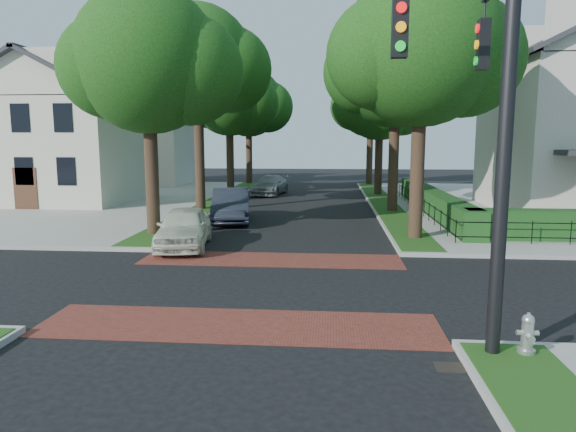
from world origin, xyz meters
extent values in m
plane|color=black|center=(0.00, 0.00, 0.00)|extent=(120.00, 120.00, 0.00)
cube|color=gray|center=(-19.50, 19.00, 0.07)|extent=(30.00, 30.00, 0.15)
cube|color=maroon|center=(0.00, 3.20, 0.01)|extent=(9.00, 2.20, 0.01)
cube|color=maroon|center=(0.00, -3.20, 0.01)|extent=(9.00, 2.20, 0.01)
cube|color=black|center=(4.30, -5.00, 0.01)|extent=(0.65, 0.45, 0.01)
cube|color=#154313|center=(5.40, 19.10, 0.16)|extent=(1.60, 29.80, 0.02)
cube|color=#154313|center=(-5.40, 19.10, 0.16)|extent=(1.60, 29.80, 0.02)
cylinder|color=black|center=(5.50, 7.00, 3.83)|extent=(0.56, 0.56, 7.35)
sphere|color=#11340E|center=(5.50, 7.00, 7.71)|extent=(6.20, 6.20, 6.20)
sphere|color=#11340E|center=(7.21, 7.30, 7.31)|extent=(4.65, 4.65, 4.65)
sphere|color=#11340E|center=(3.95, 6.80, 7.41)|extent=(4.34, 4.34, 4.34)
sphere|color=#11340E|center=(5.60, 8.55, 8.21)|extent=(4.03, 4.03, 4.03)
cylinder|color=black|center=(5.50, 15.00, 4.00)|extent=(0.56, 0.56, 7.70)
sphere|color=#11340E|center=(5.50, 15.00, 8.07)|extent=(6.60, 6.60, 6.60)
sphere|color=#11340E|center=(7.31, 15.30, 7.67)|extent=(4.95, 4.95, 4.95)
sphere|color=#11340E|center=(3.85, 14.80, 7.77)|extent=(4.62, 4.62, 4.62)
sphere|color=#11340E|center=(5.60, 16.65, 8.57)|extent=(4.29, 4.29, 4.29)
cylinder|color=black|center=(5.50, 24.00, 3.47)|extent=(0.56, 0.56, 6.65)
sphere|color=#11340E|center=(5.50, 24.00, 6.99)|extent=(5.80, 5.80, 5.80)
sphere|color=#11340E|center=(7.09, 24.30, 6.59)|extent=(4.35, 4.35, 4.35)
sphere|color=#11340E|center=(4.05, 23.80, 6.69)|extent=(4.06, 4.06, 4.06)
sphere|color=#11340E|center=(5.60, 25.45, 7.49)|extent=(3.77, 3.77, 3.77)
cylinder|color=black|center=(5.50, 33.00, 3.65)|extent=(0.56, 0.56, 7.00)
sphere|color=#11340E|center=(5.50, 33.00, 7.35)|extent=(6.00, 6.00, 6.00)
sphere|color=#11340E|center=(7.15, 33.30, 6.95)|extent=(4.50, 4.50, 4.50)
sphere|color=#11340E|center=(4.00, 32.80, 7.05)|extent=(4.20, 4.20, 4.20)
sphere|color=#11340E|center=(5.60, 34.50, 7.85)|extent=(3.90, 3.90, 3.90)
cylinder|color=black|center=(-5.50, 7.00, 3.65)|extent=(0.56, 0.56, 7.00)
sphere|color=#11340E|center=(-5.50, 7.00, 7.35)|extent=(6.00, 6.00, 6.00)
sphere|color=#11340E|center=(-3.85, 7.30, 6.95)|extent=(4.50, 4.50, 4.50)
sphere|color=#11340E|center=(-7.00, 6.80, 7.05)|extent=(4.20, 4.20, 4.20)
sphere|color=#11340E|center=(-5.40, 8.50, 7.85)|extent=(3.90, 3.90, 3.90)
cylinder|color=black|center=(-5.50, 15.00, 4.17)|extent=(0.56, 0.56, 8.05)
sphere|color=#11340E|center=(-5.50, 15.00, 8.43)|extent=(6.40, 6.40, 6.40)
sphere|color=#11340E|center=(-3.74, 15.30, 8.03)|extent=(4.80, 4.80, 4.80)
sphere|color=#11340E|center=(-7.10, 14.80, 8.13)|extent=(4.48, 4.48, 4.48)
sphere|color=#11340E|center=(-5.40, 16.60, 8.93)|extent=(4.16, 4.16, 4.16)
cylinder|color=black|center=(-5.50, 24.00, 3.58)|extent=(0.56, 0.56, 6.86)
sphere|color=#11340E|center=(-5.50, 24.00, 7.21)|extent=(5.60, 5.60, 5.60)
sphere|color=#11340E|center=(-3.96, 24.30, 6.81)|extent=(4.20, 4.20, 4.20)
sphere|color=#11340E|center=(-6.90, 23.80, 6.91)|extent=(3.92, 3.92, 3.92)
sphere|color=#11340E|center=(-5.40, 25.40, 7.71)|extent=(3.64, 3.64, 3.64)
cylinder|color=black|center=(-5.50, 33.00, 3.72)|extent=(0.56, 0.56, 7.14)
sphere|color=#11340E|center=(-5.50, 33.00, 7.49)|extent=(6.20, 6.20, 6.20)
sphere|color=#11340E|center=(-3.79, 33.30, 7.09)|extent=(4.65, 4.65, 4.65)
sphere|color=#11340E|center=(-7.05, 32.80, 7.19)|extent=(4.34, 4.34, 4.34)
sphere|color=#11340E|center=(-5.40, 34.55, 7.99)|extent=(4.03, 4.03, 4.03)
cube|color=#163A14|center=(7.70, 15.00, 0.75)|extent=(1.00, 18.00, 1.20)
cube|color=beige|center=(-15.50, 18.00, 3.40)|extent=(9.00, 8.00, 6.50)
cube|color=maroon|center=(-12.80, 16.40, 8.47)|extent=(0.80, 0.80, 3.64)
cube|color=beige|center=(-15.50, 32.00, 3.40)|extent=(9.00, 8.00, 6.50)
cube|color=maroon|center=(-12.80, 30.40, 8.47)|extent=(0.80, 0.80, 3.64)
cylinder|color=black|center=(5.10, -4.60, 4.15)|extent=(0.26, 0.26, 8.00)
cube|color=black|center=(3.20, -4.60, 6.05)|extent=(0.28, 0.22, 1.00)
cylinder|color=red|center=(3.20, -4.73, 6.37)|extent=(0.18, 0.05, 0.18)
cylinder|color=orange|center=(3.20, -4.73, 6.05)|extent=(0.18, 0.05, 0.18)
cylinder|color=#0CB226|center=(3.20, -4.73, 5.73)|extent=(0.18, 0.05, 0.18)
cube|color=black|center=(5.10, -2.90, 6.05)|extent=(0.22, 0.28, 1.00)
cylinder|color=red|center=(4.97, -2.90, 6.37)|extent=(0.05, 0.18, 0.18)
cylinder|color=orange|center=(4.97, -2.90, 6.05)|extent=(0.05, 0.18, 0.18)
cylinder|color=#0CB226|center=(4.97, -2.90, 5.73)|extent=(0.05, 0.18, 0.18)
imported|color=silver|center=(-3.60, 5.00, 0.78)|extent=(2.48, 4.80, 1.56)
imported|color=#232834|center=(-3.01, 11.37, 0.85)|extent=(2.64, 5.38, 1.70)
imported|color=gray|center=(-2.57, 24.44, 0.72)|extent=(2.71, 5.22, 1.44)
cylinder|color=#ACADAF|center=(5.72, -4.60, 0.20)|extent=(0.39, 0.39, 0.09)
cylinder|color=#ACADAF|center=(5.72, -4.60, 0.51)|extent=(0.26, 0.26, 0.54)
sphere|color=#ACADAF|center=(5.72, -4.60, 0.80)|extent=(0.24, 0.24, 0.24)
cylinder|color=#ACADAF|center=(5.72, -4.60, 0.91)|extent=(0.08, 0.08, 0.07)
cylinder|color=#ACADAF|center=(5.87, -4.60, 0.56)|extent=(0.13, 0.12, 0.10)
cylinder|color=#ACADAF|center=(5.58, -4.60, 0.56)|extent=(0.13, 0.12, 0.10)
cylinder|color=#ACADAF|center=(5.72, -4.75, 0.51)|extent=(0.16, 0.15, 0.14)
camera|label=1|loc=(2.02, -14.08, 4.12)|focal=32.00mm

